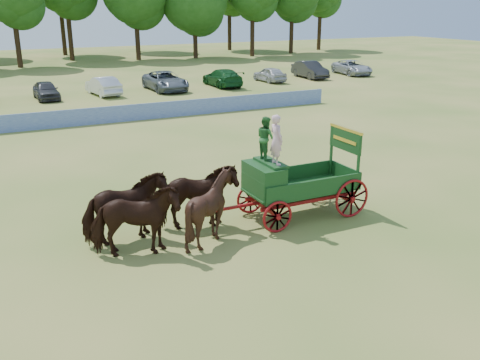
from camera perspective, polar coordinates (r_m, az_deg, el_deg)
name	(u,v)px	position (r m, az deg, el deg)	size (l,w,h in m)	color
ground	(330,204)	(20.35, 9.55, -2.58)	(160.00, 160.00, 0.00)	#A68D4B
horse_lead_left	(135,221)	(16.00, -11.11, -4.33)	(1.19, 2.62, 2.22)	black
horse_lead_right	(125,209)	(16.99, -12.12, -3.03)	(1.19, 2.62, 2.22)	black
horse_wheel_left	(210,208)	(16.72, -3.18, -2.99)	(1.79, 2.01, 2.22)	black
horse_wheel_right	(197,197)	(17.67, -4.59, -1.82)	(1.19, 2.62, 2.22)	black
farm_dray	(283,174)	(18.30, 4.64, 0.59)	(6.00, 2.00, 3.80)	#A71210
sponsor_banner	(155,111)	(35.49, -9.03, 7.32)	(26.00, 0.08, 1.05)	#1C3C98
parked_cars	(121,83)	(46.63, -12.60, 10.02)	(53.33, 7.21, 1.64)	silver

